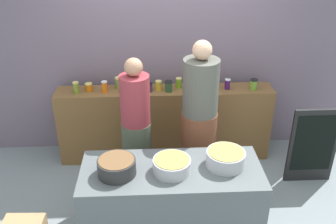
{
  "coord_description": "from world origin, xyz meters",
  "views": [
    {
      "loc": [
        -0.18,
        -3.13,
        2.89
      ],
      "look_at": [
        0.0,
        0.35,
        1.05
      ],
      "focal_mm": 40.2,
      "sensor_mm": 36.0,
      "label": 1
    }
  ],
  "objects": [
    {
      "name": "preserve_jar_10",
      "position": [
        0.31,
        1.06,
        1.03
      ],
      "size": [
        0.07,
        0.07,
        0.12
      ],
      "color": "gold",
      "rests_on": "display_shelf"
    },
    {
      "name": "preserve_jar_3",
      "position": [
        -0.57,
        1.16,
        1.04
      ],
      "size": [
        0.08,
        0.08,
        0.15
      ],
      "color": "olive",
      "rests_on": "display_shelf"
    },
    {
      "name": "preserve_jar_11",
      "position": [
        0.49,
        1.16,
        1.02
      ],
      "size": [
        0.07,
        0.07,
        0.11
      ],
      "color": "brown",
      "rests_on": "display_shelf"
    },
    {
      "name": "preserve_jar_8",
      "position": [
        0.04,
        1.05,
        1.04
      ],
      "size": [
        0.09,
        0.09,
        0.14
      ],
      "color": "#294B2C",
      "rests_on": "display_shelf"
    },
    {
      "name": "preserve_jar_14",
      "position": [
        1.09,
        1.05,
        1.04
      ],
      "size": [
        0.09,
        0.09,
        0.14
      ],
      "color": "olive",
      "rests_on": "display_shelf"
    },
    {
      "name": "cooking_pot_right",
      "position": [
        0.51,
        -0.26,
        0.87
      ],
      "size": [
        0.37,
        0.37,
        0.15
      ],
      "color": "#B7B7BC",
      "rests_on": "prep_table"
    },
    {
      "name": "storefront_wall",
      "position": [
        0.0,
        1.45,
        1.5
      ],
      "size": [
        4.8,
        0.12,
        3.0
      ],
      "primitive_type": "cube",
      "color": "slate",
      "rests_on": "ground"
    },
    {
      "name": "preserve_jar_12",
      "position": [
        0.59,
        1.07,
        1.03
      ],
      "size": [
        0.07,
        0.07,
        0.12
      ],
      "color": "#9B4316",
      "rests_on": "display_shelf"
    },
    {
      "name": "cooking_pot_center",
      "position": [
        -0.0,
        -0.33,
        0.86
      ],
      "size": [
        0.35,
        0.35,
        0.13
      ],
      "color": "#B7B7BC",
      "rests_on": "prep_table"
    },
    {
      "name": "ground",
      "position": [
        0.0,
        0.0,
        0.0
      ],
      "size": [
        12.0,
        12.0,
        0.0
      ],
      "primitive_type": "plane",
      "color": "gray"
    },
    {
      "name": "preserve_jar_4",
      "position": [
        -0.47,
        1.04,
        1.03
      ],
      "size": [
        0.07,
        0.07,
        0.13
      ],
      "color": "#AB230C",
      "rests_on": "display_shelf"
    },
    {
      "name": "cook_in_cap",
      "position": [
        0.34,
        0.42,
        0.81
      ],
      "size": [
        0.39,
        0.39,
        1.8
      ],
      "color": "brown",
      "rests_on": "ground"
    },
    {
      "name": "preserve_jar_7",
      "position": [
        -0.08,
        1.1,
        1.03
      ],
      "size": [
        0.08,
        0.08,
        0.12
      ],
      "color": "gold",
      "rests_on": "display_shelf"
    },
    {
      "name": "preserve_jar_1",
      "position": [
        -0.93,
        1.11,
        1.02
      ],
      "size": [
        0.09,
        0.09,
        0.1
      ],
      "color": "#CC660F",
      "rests_on": "display_shelf"
    },
    {
      "name": "preserve_jar_9",
      "position": [
        0.17,
        1.15,
        1.03
      ],
      "size": [
        0.07,
        0.07,
        0.13
      ],
      "color": "#69991F",
      "rests_on": "display_shelf"
    },
    {
      "name": "display_shelf",
      "position": [
        0.0,
        1.1,
        0.48
      ],
      "size": [
        2.7,
        0.36,
        0.97
      ],
      "primitive_type": "cube",
      "color": "brown",
      "rests_on": "ground"
    },
    {
      "name": "preserve_jar_5",
      "position": [
        -0.3,
        1.17,
        1.02
      ],
      "size": [
        0.08,
        0.08,
        0.1
      ],
      "color": "gold",
      "rests_on": "display_shelf"
    },
    {
      "name": "preserve_jar_6",
      "position": [
        -0.19,
        1.05,
        1.02
      ],
      "size": [
        0.07,
        0.07,
        0.11
      ],
      "color": "#422C4B",
      "rests_on": "display_shelf"
    },
    {
      "name": "preserve_jar_13",
      "position": [
        0.77,
        1.08,
        1.03
      ],
      "size": [
        0.07,
        0.07,
        0.13
      ],
      "color": "#411858",
      "rests_on": "display_shelf"
    },
    {
      "name": "cooking_pot_left",
      "position": [
        -0.5,
        -0.34,
        0.87
      ],
      "size": [
        0.35,
        0.35,
        0.16
      ],
      "color": "#2D2D2D",
      "rests_on": "prep_table"
    },
    {
      "name": "preserve_jar_2",
      "position": [
        -0.73,
        1.06,
        1.04
      ],
      "size": [
        0.07,
        0.07,
        0.14
      ],
      "color": "orange",
      "rests_on": "display_shelf"
    },
    {
      "name": "preserve_jar_0",
      "position": [
        -1.07,
        1.05,
        1.04
      ],
      "size": [
        0.07,
        0.07,
        0.15
      ],
      "color": "olive",
      "rests_on": "display_shelf"
    },
    {
      "name": "cook_with_tongs",
      "position": [
        -0.34,
        0.42,
        0.74
      ],
      "size": [
        0.33,
        0.33,
        1.63
      ],
      "color": "#49533F",
      "rests_on": "ground"
    },
    {
      "name": "prep_table",
      "position": [
        0.0,
        -0.3,
        0.4
      ],
      "size": [
        1.7,
        0.7,
        0.79
      ],
      "primitive_type": "cube",
      "color": "#565E60",
      "rests_on": "ground"
    },
    {
      "name": "chalkboard_sign",
      "position": [
        1.71,
        0.47,
        0.49
      ],
      "size": [
        0.57,
        0.05,
        0.97
      ],
      "color": "black",
      "rests_on": "ground"
    }
  ]
}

